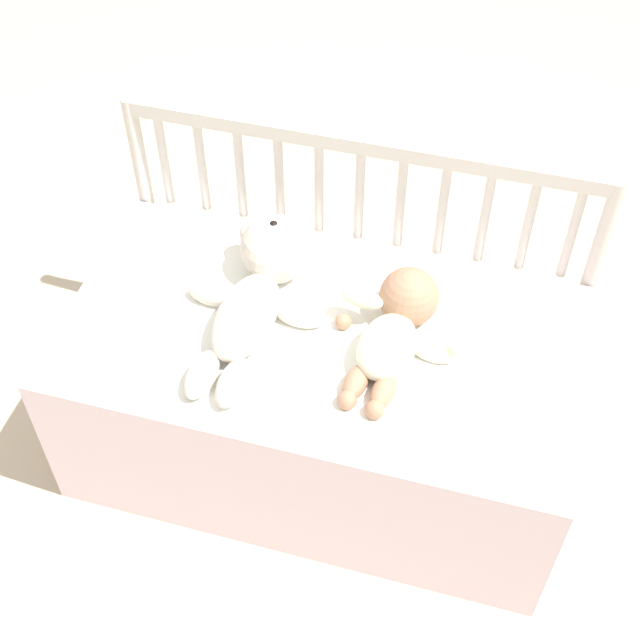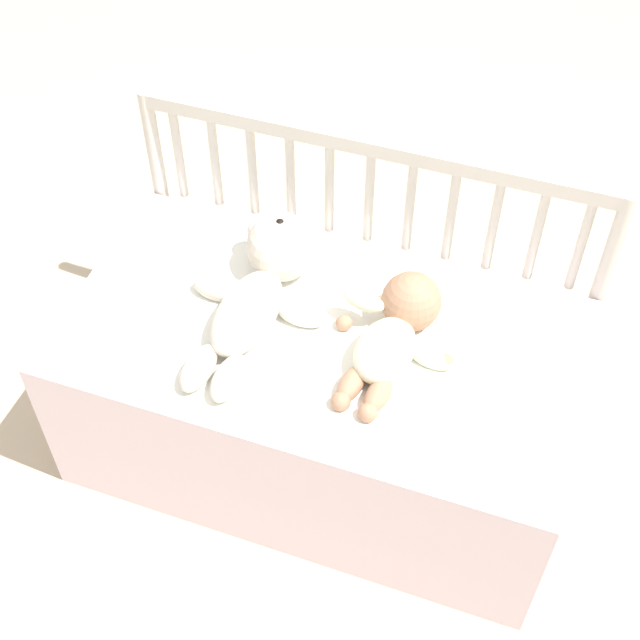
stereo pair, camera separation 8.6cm
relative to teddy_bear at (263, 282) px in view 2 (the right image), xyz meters
name	(u,v)px [view 2 (the right image)]	position (x,y,z in m)	size (l,w,h in m)	color
ground_plane	(321,447)	(0.15, -0.05, -0.49)	(12.00, 12.00, 0.00)	#C6B293
crib_mattress	(321,395)	(0.15, -0.05, -0.28)	(1.13, 0.61, 0.43)	silver
crib_rail	(368,211)	(0.15, 0.28, 0.02)	(1.13, 0.04, 0.72)	beige
blanket	(301,333)	(0.11, -0.06, -0.06)	(0.82, 0.55, 0.01)	white
teddy_bear	(263,282)	(0.00, 0.00, 0.00)	(0.32, 0.49, 0.16)	silver
baby	(395,332)	(0.31, -0.03, -0.01)	(0.27, 0.37, 0.13)	#EAEACC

